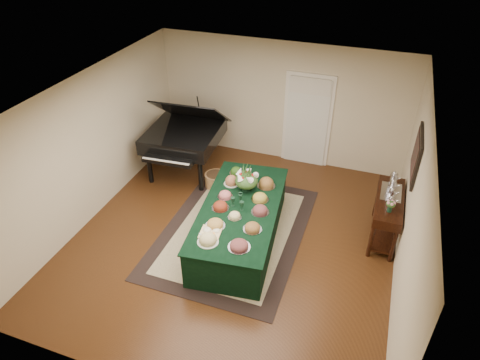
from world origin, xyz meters
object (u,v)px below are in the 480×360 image
(floral_centerpiece, at_px, (246,178))
(buffet_table, at_px, (240,223))
(grand_piano, at_px, (184,135))
(mahogany_sideboard, at_px, (388,207))

(floral_centerpiece, bearing_deg, buffet_table, -83.36)
(floral_centerpiece, distance_m, grand_piano, 2.18)
(buffet_table, xyz_separation_m, grand_piano, (-1.86, 1.71, 0.53))
(grand_piano, bearing_deg, mahogany_sideboard, -10.73)
(buffet_table, distance_m, grand_piano, 2.58)
(floral_centerpiece, xyz_separation_m, grand_piano, (-1.81, 1.21, -0.08))
(floral_centerpiece, relative_size, grand_piano, 0.23)
(floral_centerpiece, xyz_separation_m, mahogany_sideboard, (2.44, 0.41, -0.30))
(grand_piano, xyz_separation_m, mahogany_sideboard, (4.25, -0.80, -0.22))
(floral_centerpiece, height_order, mahogany_sideboard, floral_centerpiece)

